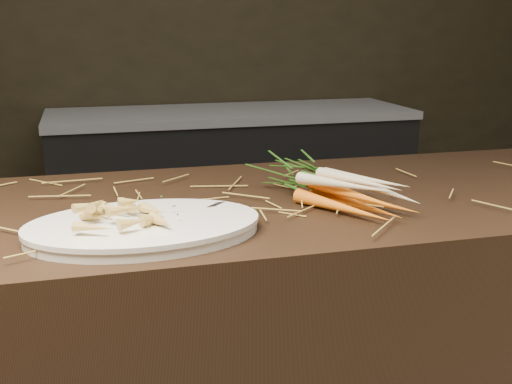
% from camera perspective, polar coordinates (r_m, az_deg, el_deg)
% --- Properties ---
extents(main_counter, '(2.40, 0.70, 0.90)m').
position_cam_1_polar(main_counter, '(1.57, 2.94, -16.42)').
color(main_counter, black).
rests_on(main_counter, ground).
extents(back_counter, '(1.82, 0.62, 0.84)m').
position_cam_1_polar(back_counter, '(3.35, -2.18, 0.18)').
color(back_counter, black).
rests_on(back_counter, ground).
extents(straw_bedding, '(1.40, 0.60, 0.02)m').
position_cam_1_polar(straw_bedding, '(1.39, 3.18, -0.05)').
color(straw_bedding, '#AE8D40').
rests_on(straw_bedding, main_counter).
extents(root_veg_bunch, '(0.30, 0.45, 0.08)m').
position_cam_1_polar(root_veg_bunch, '(1.37, 5.13, 1.03)').
color(root_veg_bunch, orange).
rests_on(root_veg_bunch, main_counter).
extents(serving_platter, '(0.42, 0.29, 0.02)m').
position_cam_1_polar(serving_platter, '(1.16, -9.94, -3.27)').
color(serving_platter, white).
rests_on(serving_platter, main_counter).
extents(roasted_veg_heap, '(0.21, 0.16, 0.05)m').
position_cam_1_polar(roasted_veg_heap, '(1.15, -10.02, -1.66)').
color(roasted_veg_heap, '#A78237').
rests_on(roasted_veg_heap, serving_platter).
extents(serving_fork, '(0.12, 0.12, 0.00)m').
position_cam_1_polar(serving_fork, '(1.16, -2.66, -2.31)').
color(serving_fork, silver).
rests_on(serving_fork, serving_platter).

